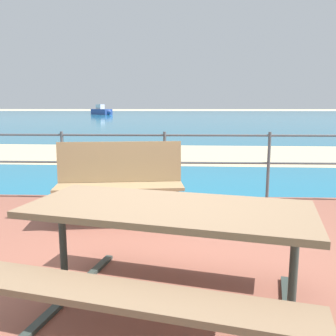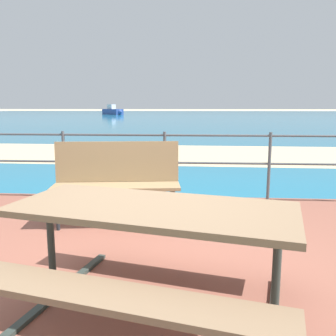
{
  "view_description": "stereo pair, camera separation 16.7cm",
  "coord_description": "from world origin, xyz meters",
  "views": [
    {
      "loc": [
        0.24,
        -2.66,
        1.41
      ],
      "look_at": [
        0.05,
        2.42,
        0.52
      ],
      "focal_mm": 38.51,
      "sensor_mm": 36.0,
      "label": 1
    },
    {
      "loc": [
        0.41,
        -2.65,
        1.41
      ],
      "look_at": [
        0.05,
        2.42,
        0.52
      ],
      "focal_mm": 38.51,
      "sensor_mm": 36.0,
      "label": 2
    }
  ],
  "objects": [
    {
      "name": "beach_strip",
      "position": [
        0.0,
        7.77,
        0.01
      ],
      "size": [
        54.09,
        5.67,
        0.01
      ],
      "primitive_type": "cube",
      "rotation": [
        0.0,
        0.0,
        -0.02
      ],
      "color": "tan",
      "rests_on": "ground"
    },
    {
      "name": "picnic_table",
      "position": [
        0.16,
        -0.53,
        0.64
      ],
      "size": [
        2.02,
        1.81,
        0.75
      ],
      "rotation": [
        0.0,
        0.0,
        -0.24
      ],
      "color": "#7A6047",
      "rests_on": "patio_paving"
    },
    {
      "name": "railing_fence",
      "position": [
        0.0,
        2.43,
        0.69
      ],
      "size": [
        5.94,
        0.04,
        0.98
      ],
      "color": "#4C5156",
      "rests_on": "patio_paving"
    },
    {
      "name": "patio_paving",
      "position": [
        0.0,
        0.0,
        0.03
      ],
      "size": [
        6.4,
        5.2,
        0.06
      ],
      "primitive_type": "cube",
      "color": "brown",
      "rests_on": "ground"
    },
    {
      "name": "boat_mid",
      "position": [
        -11.71,
        51.27,
        0.51
      ],
      "size": [
        4.0,
        4.42,
        1.49
      ],
      "rotation": [
        0.0,
        0.0,
        5.42
      ],
      "color": "#2D478C",
      "rests_on": "sea_water"
    },
    {
      "name": "sea_water",
      "position": [
        0.0,
        40.0,
        0.01
      ],
      "size": [
        90.0,
        90.0,
        0.01
      ],
      "primitive_type": "cube",
      "color": "#196B8E",
      "rests_on": "ground"
    },
    {
      "name": "park_bench",
      "position": [
        -0.46,
        1.34,
        0.62
      ],
      "size": [
        1.46,
        0.58,
        0.94
      ],
      "rotation": [
        0.0,
        0.0,
        0.12
      ],
      "color": "#8C704C",
      "rests_on": "patio_paving"
    },
    {
      "name": "ground_plane",
      "position": [
        0.0,
        0.0,
        0.0
      ],
      "size": [
        240.0,
        240.0,
        0.0
      ],
      "primitive_type": "plane",
      "color": "beige"
    }
  ]
}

